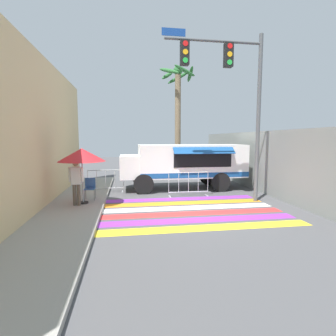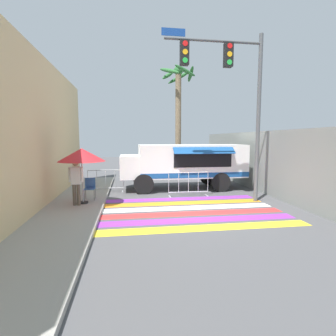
{
  "view_description": "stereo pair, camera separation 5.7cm",
  "coord_description": "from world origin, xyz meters",
  "px_view_note": "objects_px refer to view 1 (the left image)",
  "views": [
    {
      "loc": [
        -2.28,
        -9.18,
        2.57
      ],
      "look_at": [
        -0.44,
        2.64,
        1.27
      ],
      "focal_mm": 28.0,
      "sensor_mm": 36.0,
      "label": 1
    },
    {
      "loc": [
        -2.22,
        -9.19,
        2.57
      ],
      "look_at": [
        -0.44,
        2.64,
        1.27
      ],
      "focal_mm": 28.0,
      "sensor_mm": 36.0,
      "label": 2
    }
  ],
  "objects_px": {
    "vendor_person": "(76,180)",
    "palm_tree": "(178,105)",
    "traffic_signal_pole": "(231,82)",
    "barricade_side": "(106,181)",
    "barricade_front": "(189,184)",
    "patio_umbrella": "(82,155)",
    "folding_chair": "(90,186)",
    "food_truck": "(182,162)"
  },
  "relations": [
    {
      "from": "food_truck",
      "to": "palm_tree",
      "type": "distance_m",
      "value": 5.36
    },
    {
      "from": "barricade_front",
      "to": "barricade_side",
      "type": "xyz_separation_m",
      "value": [
        -3.79,
        1.49,
        -0.0
      ]
    },
    {
      "from": "barricade_front",
      "to": "traffic_signal_pole",
      "type": "bearing_deg",
      "value": -45.29
    },
    {
      "from": "folding_chair",
      "to": "vendor_person",
      "type": "height_order",
      "value": "vendor_person"
    },
    {
      "from": "traffic_signal_pole",
      "to": "vendor_person",
      "type": "distance_m",
      "value": 7.01
    },
    {
      "from": "traffic_signal_pole",
      "to": "barricade_side",
      "type": "distance_m",
      "value": 7.25
    },
    {
      "from": "food_truck",
      "to": "barricade_side",
      "type": "relative_size",
      "value": 3.67
    },
    {
      "from": "traffic_signal_pole",
      "to": "folding_chair",
      "type": "distance_m",
      "value": 7.01
    },
    {
      "from": "patio_umbrella",
      "to": "palm_tree",
      "type": "height_order",
      "value": "palm_tree"
    },
    {
      "from": "food_truck",
      "to": "vendor_person",
      "type": "bearing_deg",
      "value": -144.73
    },
    {
      "from": "traffic_signal_pole",
      "to": "patio_umbrella",
      "type": "bearing_deg",
      "value": 178.63
    },
    {
      "from": "barricade_side",
      "to": "food_truck",
      "type": "bearing_deg",
      "value": 4.62
    },
    {
      "from": "folding_chair",
      "to": "vendor_person",
      "type": "bearing_deg",
      "value": -88.63
    },
    {
      "from": "food_truck",
      "to": "patio_umbrella",
      "type": "distance_m",
      "value": 5.43
    },
    {
      "from": "barricade_side",
      "to": "barricade_front",
      "type": "bearing_deg",
      "value": -21.53
    },
    {
      "from": "patio_umbrella",
      "to": "folding_chair",
      "type": "bearing_deg",
      "value": 76.68
    },
    {
      "from": "traffic_signal_pole",
      "to": "barricade_side",
      "type": "xyz_separation_m",
      "value": [
        -5.12,
        2.85,
        -4.27
      ]
    },
    {
      "from": "patio_umbrella",
      "to": "vendor_person",
      "type": "bearing_deg",
      "value": -123.73
    },
    {
      "from": "food_truck",
      "to": "barricade_side",
      "type": "bearing_deg",
      "value": -175.38
    },
    {
      "from": "patio_umbrella",
      "to": "palm_tree",
      "type": "bearing_deg",
      "value": 54.58
    },
    {
      "from": "folding_chair",
      "to": "traffic_signal_pole",
      "type": "bearing_deg",
      "value": 12.75
    },
    {
      "from": "folding_chair",
      "to": "barricade_front",
      "type": "xyz_separation_m",
      "value": [
        4.25,
        0.52,
        -0.12
      ]
    },
    {
      "from": "folding_chair",
      "to": "barricade_side",
      "type": "distance_m",
      "value": 2.07
    },
    {
      "from": "vendor_person",
      "to": "barricade_front",
      "type": "distance_m",
      "value": 4.87
    },
    {
      "from": "barricade_side",
      "to": "vendor_person",
      "type": "bearing_deg",
      "value": -105.3
    },
    {
      "from": "patio_umbrella",
      "to": "barricade_front",
      "type": "bearing_deg",
      "value": 15.37
    },
    {
      "from": "vendor_person",
      "to": "food_truck",
      "type": "bearing_deg",
      "value": 23.26
    },
    {
      "from": "traffic_signal_pole",
      "to": "patio_umbrella",
      "type": "relative_size",
      "value": 3.18
    },
    {
      "from": "vendor_person",
      "to": "palm_tree",
      "type": "height_order",
      "value": "palm_tree"
    },
    {
      "from": "vendor_person",
      "to": "barricade_side",
      "type": "height_order",
      "value": "vendor_person"
    },
    {
      "from": "patio_umbrella",
      "to": "folding_chair",
      "type": "height_order",
      "value": "patio_umbrella"
    },
    {
      "from": "vendor_person",
      "to": "barricade_side",
      "type": "xyz_separation_m",
      "value": [
        0.82,
        2.99,
        -0.56
      ]
    },
    {
      "from": "vendor_person",
      "to": "barricade_side",
      "type": "relative_size",
      "value": 0.98
    },
    {
      "from": "traffic_signal_pole",
      "to": "barricade_front",
      "type": "bearing_deg",
      "value": 134.71
    },
    {
      "from": "food_truck",
      "to": "folding_chair",
      "type": "relative_size",
      "value": 7.25
    },
    {
      "from": "folding_chair",
      "to": "vendor_person",
      "type": "distance_m",
      "value": 1.12
    },
    {
      "from": "folding_chair",
      "to": "palm_tree",
      "type": "relative_size",
      "value": 0.12
    },
    {
      "from": "food_truck",
      "to": "vendor_person",
      "type": "distance_m",
      "value": 5.72
    },
    {
      "from": "food_truck",
      "to": "barricade_front",
      "type": "relative_size",
      "value": 3.44
    },
    {
      "from": "traffic_signal_pole",
      "to": "patio_umbrella",
      "type": "xyz_separation_m",
      "value": [
        -5.76,
        0.14,
        -2.82
      ]
    },
    {
      "from": "folding_chair",
      "to": "vendor_person",
      "type": "xyz_separation_m",
      "value": [
        -0.35,
        -0.97,
        0.44
      ]
    },
    {
      "from": "barricade_front",
      "to": "palm_tree",
      "type": "relative_size",
      "value": 0.25
    }
  ]
}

